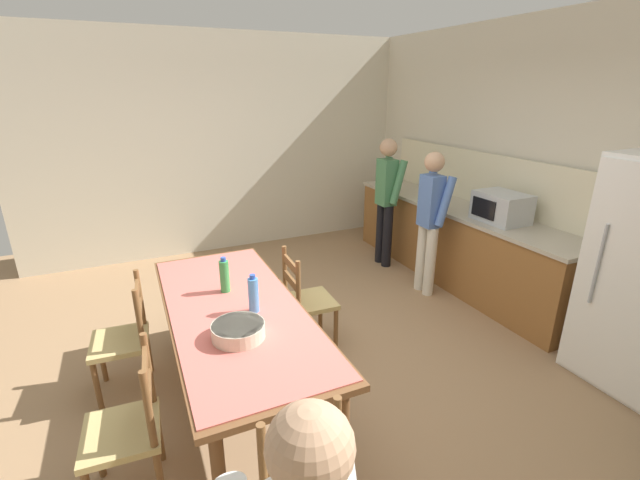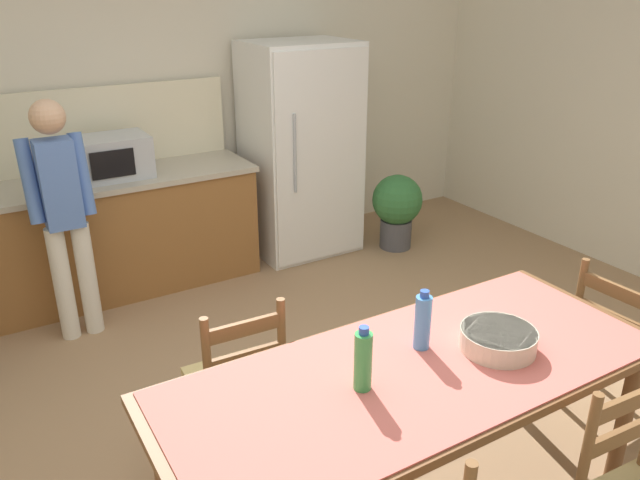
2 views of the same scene
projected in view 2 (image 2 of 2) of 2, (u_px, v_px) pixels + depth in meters
ground_plane at (316, 431)px, 3.34m from camera, size 8.32×8.32×0.00m
wall_back at (141, 87)px, 4.87m from camera, size 6.52×0.12×2.90m
kitchen_counter at (34, 250)px, 4.44m from camera, size 3.27×0.66×0.90m
counter_splashback at (9, 137)px, 4.39m from camera, size 3.23×0.03×0.60m
refrigerator at (301, 150)px, 5.27m from camera, size 0.87×0.73×1.78m
microwave at (113, 157)px, 4.49m from camera, size 0.50×0.39×0.30m
dining_table at (416, 383)px, 2.55m from camera, size 2.17×0.89×0.79m
bottle_near_centre at (363, 360)px, 2.35m from camera, size 0.07×0.07×0.27m
bottle_off_centre at (423, 321)px, 2.61m from camera, size 0.07×0.07×0.27m
serving_bowl at (498, 338)px, 2.63m from camera, size 0.32×0.32×0.09m
chair_side_far_left at (237, 382)px, 3.00m from camera, size 0.44×0.42×0.91m
chair_head_end at (617, 346)px, 3.30m from camera, size 0.41×0.43×0.91m
person_at_counter at (63, 210)px, 3.92m from camera, size 0.40×0.27×1.59m
potted_plant at (397, 206)px, 5.47m from camera, size 0.44×0.44×0.67m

